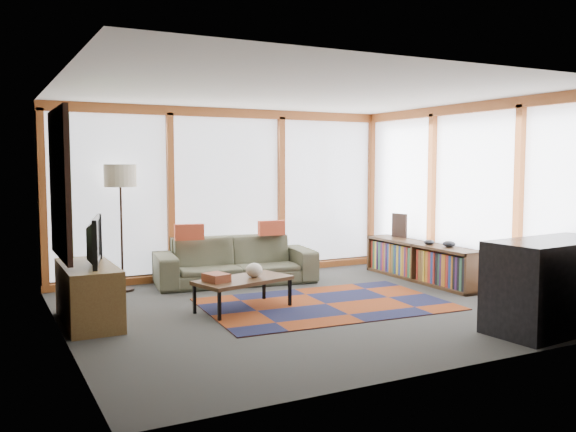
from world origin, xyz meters
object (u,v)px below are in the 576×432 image
floor_lamp (121,228)px  bar_counter (553,285)px  bookshelf (422,262)px  tv_console (88,294)px  television (88,241)px  sofa (235,260)px  coffee_table (243,294)px

floor_lamp → bar_counter: size_ratio=1.15×
bookshelf → bar_counter: size_ratio=1.51×
tv_console → bar_counter: 5.02m
television → bar_counter: size_ratio=0.60×
tv_console → television: (0.01, -0.01, 0.59)m
bookshelf → tv_console: (-4.86, -0.24, 0.04)m
sofa → coffee_table: (-0.54, -1.57, -0.15)m
sofa → television: bearing=-141.2°
tv_console → television: bearing=-46.1°
floor_lamp → coffee_table: floor_lamp is taller
floor_lamp → bar_counter: floor_lamp is taller
tv_console → bar_counter: size_ratio=0.86×
floor_lamp → coffee_table: size_ratio=1.52×
television → coffee_table: bearing=-83.4°
floor_lamp → tv_console: 1.80m
bar_counter → coffee_table: bearing=132.6°
sofa → coffee_table: sofa is taller
sofa → bar_counter: bar_counter is taller
floor_lamp → bookshelf: floor_lamp is taller
floor_lamp → bookshelf: size_ratio=0.76×
floor_lamp → tv_console: (-0.70, -1.56, -0.55)m
sofa → television: size_ratio=2.52×
bookshelf → bar_counter: (-0.52, -2.75, 0.19)m
coffee_table → bookshelf: bearing=8.3°
sofa → bookshelf: 2.79m
bookshelf → television: bearing=-177.1°
sofa → bar_counter: (2.04, -3.86, 0.14)m
television → sofa: bearing=-45.9°
coffee_table → television: 1.90m
floor_lamp → coffee_table: bearing=-59.4°
tv_console → bar_counter: bearing=-30.1°
sofa → bar_counter: size_ratio=1.52×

